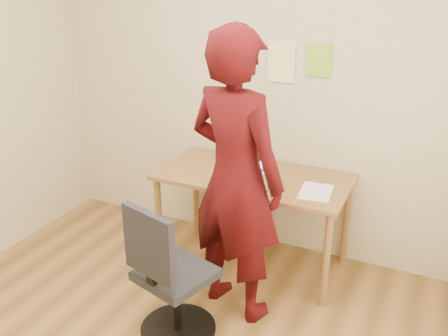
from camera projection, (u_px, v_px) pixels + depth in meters
The scene contains 10 objects.
room at pixel (117, 155), 2.33m from camera, with size 3.58×3.58×2.78m.
desk at pixel (253, 186), 3.69m from camera, with size 1.40×0.70×0.74m.
laptop at pixel (245, 167), 3.68m from camera, with size 0.32×0.29×0.21m.
paper_sheet at pixel (316, 192), 3.40m from camera, with size 0.21×0.30×0.00m, color white.
phone at pixel (263, 189), 3.42m from camera, with size 0.09×0.14×0.01m.
wall_note_left at pixel (226, 53), 3.81m from camera, with size 0.21×0.00×0.30m, color #F0E58F.
wall_note_mid at pixel (281, 62), 3.65m from camera, with size 0.21×0.00×0.30m, color #F0E58F.
wall_note_right at pixel (319, 60), 3.52m from camera, with size 0.18×0.00×0.24m, color #89C52C.
office_chair at pixel (169, 283), 3.01m from camera, with size 0.50×0.51×0.93m.
person at pixel (236, 178), 3.10m from camera, with size 0.69×0.45×1.89m, color #3C080A.
Camera 1 is at (1.38, -1.76, 2.17)m, focal length 40.00 mm.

